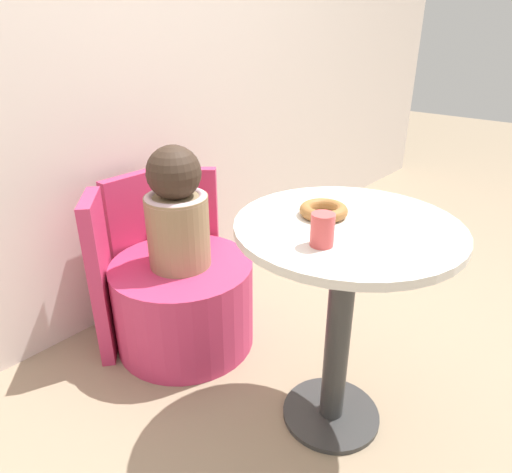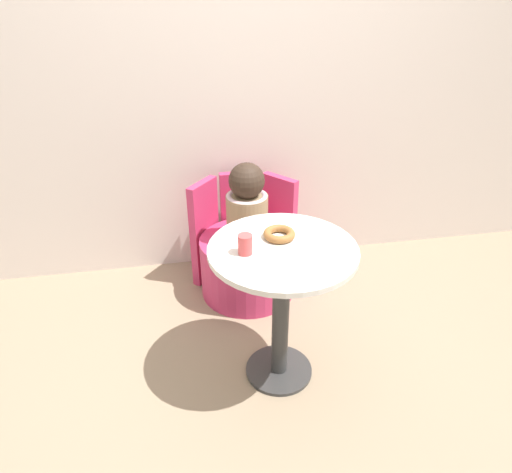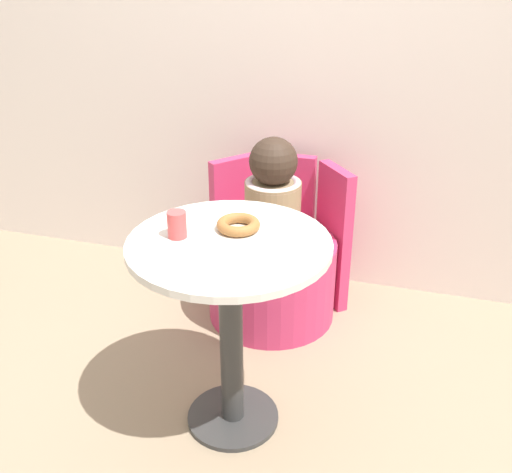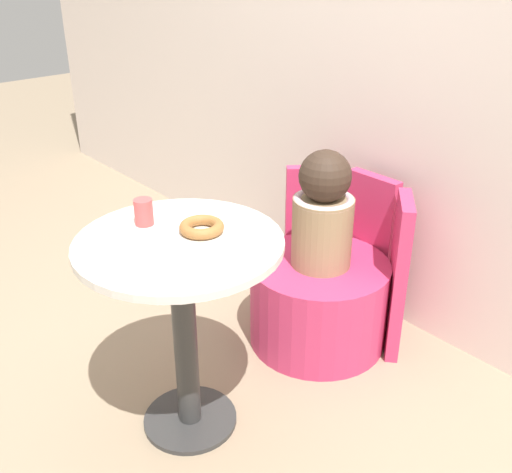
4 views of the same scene
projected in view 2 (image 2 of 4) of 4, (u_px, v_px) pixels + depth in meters
The scene contains 8 objects.
ground_plane at pixel (277, 372), 2.27m from camera, with size 12.00×12.00×0.00m, color gray.
back_wall at pixel (240, 79), 2.64m from camera, with size 6.00×0.06×2.40m.
round_table at pixel (282, 283), 2.01m from camera, with size 0.64×0.64×0.72m.
tub_chair at pixel (248, 266), 2.78m from camera, with size 0.57×0.57×0.37m.
booth_backrest at pixel (241, 226), 2.90m from camera, with size 0.67×0.24×0.67m.
child_figure at pixel (247, 205), 2.57m from camera, with size 0.24×0.24×0.47m.
donut at pixel (279, 234), 1.99m from camera, with size 0.14×0.14×0.03m.
cup at pixel (245, 244), 1.86m from camera, with size 0.06×0.06×0.09m.
Camera 2 is at (-0.39, -1.59, 1.72)m, focal length 32.00 mm.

